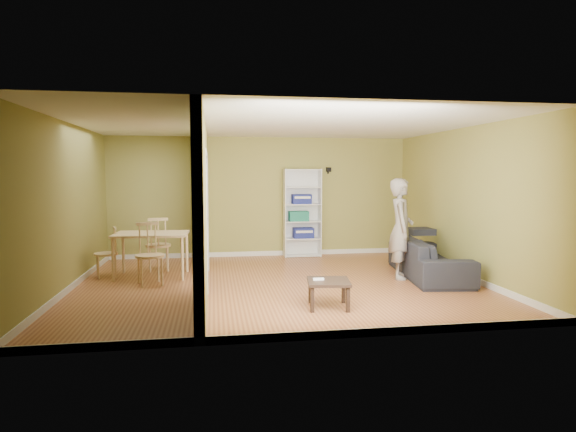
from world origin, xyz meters
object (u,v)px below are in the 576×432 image
at_px(sofa, 429,252).
at_px(chair_far, 158,244).
at_px(person, 401,220).
at_px(coffee_table, 329,284).
at_px(chair_near, 150,254).
at_px(dining_table, 151,237).
at_px(bookshelf, 302,213).
at_px(chair_left, 106,252).

relative_size(sofa, chair_far, 2.29).
height_order(person, coffee_table, person).
bearing_deg(chair_near, dining_table, 78.15).
relative_size(bookshelf, chair_near, 1.88).
height_order(bookshelf, dining_table, bookshelf).
height_order(person, dining_table, person).
relative_size(bookshelf, chair_far, 1.90).
bearing_deg(chair_near, bookshelf, 22.39).
relative_size(chair_near, chair_far, 1.01).
height_order(sofa, person, person).
xyz_separation_m(chair_left, chair_near, (0.83, -0.71, 0.07)).
bearing_deg(chair_left, person, 63.65).
height_order(coffee_table, chair_near, chair_near).
xyz_separation_m(chair_near, chair_far, (0.00, 1.19, -0.00)).
xyz_separation_m(coffee_table, chair_far, (-2.55, 2.94, 0.19)).
relative_size(sofa, bookshelf, 1.21).
bearing_deg(chair_near, person, -18.25).
relative_size(person, dining_table, 1.64).
bearing_deg(coffee_table, dining_table, 137.40).
xyz_separation_m(chair_left, chair_far, (0.84, 0.48, 0.07)).
bearing_deg(chair_left, sofa, 65.01).
bearing_deg(coffee_table, bookshelf, 84.53).
bearing_deg(person, sofa, -67.27).
height_order(chair_left, chair_far, chair_far).
relative_size(sofa, chair_near, 2.27).
xyz_separation_m(bookshelf, chair_left, (-3.78, -1.66, -0.52)).
relative_size(person, coffee_table, 3.62).
bearing_deg(coffee_table, chair_left, 143.94).
bearing_deg(chair_far, person, 154.32).
bearing_deg(sofa, coffee_table, 134.54).
height_order(bookshelf, coffee_table, bookshelf).
distance_m(coffee_table, chair_far, 3.90).
bearing_deg(coffee_table, person, 44.06).
height_order(chair_near, chair_far, chair_near).
relative_size(bookshelf, dining_table, 1.54).
xyz_separation_m(sofa, chair_far, (-4.77, 1.28, 0.06)).
xyz_separation_m(dining_table, chair_left, (-0.78, 0.07, -0.26)).
xyz_separation_m(person, coffee_table, (-1.67, -1.62, -0.70)).
height_order(chair_left, chair_near, chair_near).
distance_m(person, chair_near, 4.26).
xyz_separation_m(dining_table, chair_far, (0.05, 0.55, -0.19)).
distance_m(sofa, chair_near, 4.77).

